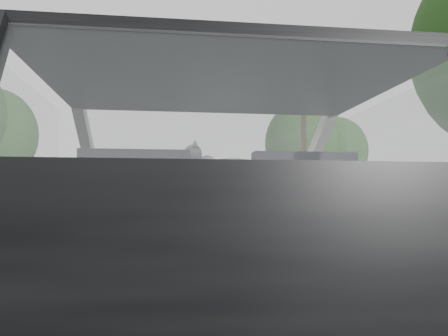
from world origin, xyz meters
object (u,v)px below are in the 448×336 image
object	(u,v)px
subject_car	(213,225)
other_car	(191,201)
cat	(233,168)
utility_pole	(304,138)
highway_sign	(265,192)

from	to	relation	value
subject_car	other_car	world-z (taller)	other_car
subject_car	cat	bearing A→B (deg)	72.18
subject_car	other_car	bearing A→B (deg)	87.38
subject_car	cat	xyz separation A→B (m)	(0.21, 0.66, 0.37)
cat	utility_pole	distance (m)	18.68
highway_sign	subject_car	bearing A→B (deg)	-128.05
cat	highway_sign	bearing A→B (deg)	77.56
other_car	utility_pole	xyz separation A→B (m)	(5.66, 2.88, 3.09)
subject_car	highway_sign	world-z (taller)	highway_sign
cat	highway_sign	size ratio (longest dim) A/B	0.25
other_car	highway_sign	bearing A→B (deg)	34.97
highway_sign	utility_pole	xyz separation A→B (m)	(1.73, -1.09, 2.66)
utility_pole	highway_sign	bearing A→B (deg)	147.71
highway_sign	utility_pole	size ratio (longest dim) A/B	0.32
subject_car	utility_pole	xyz separation A→B (m)	(6.35, 18.07, 3.20)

